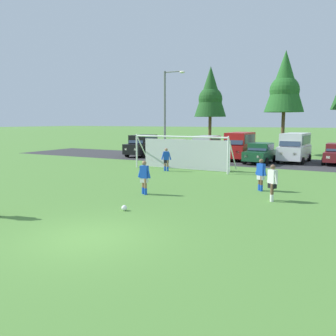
{
  "coord_description": "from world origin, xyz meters",
  "views": [
    {
      "loc": [
        6.9,
        -7.93,
        3.51
      ],
      "look_at": [
        -0.96,
        7.09,
        1.25
      ],
      "focal_mm": 37.21,
      "sensor_mm": 36.0,
      "label": 1
    }
  ],
  "objects_px": {
    "player_midfield_center": "(144,178)",
    "parked_car_slot_right": "(295,147)",
    "soccer_goal": "(184,152)",
    "player_defender_far": "(272,183)",
    "soccer_ball": "(124,208)",
    "parked_car_slot_center_right": "(260,153)",
    "parked_car_slot_far_left": "(143,145)",
    "parked_car_slot_center": "(240,145)",
    "player_striker_near": "(166,160)",
    "street_lamp": "(167,116)",
    "player_winger_left": "(261,175)",
    "parked_car_slot_left": "(175,148)",
    "parked_car_slot_center_left": "(206,147)"
  },
  "relations": [
    {
      "from": "player_midfield_center",
      "to": "parked_car_slot_right",
      "type": "xyz_separation_m",
      "value": [
        4.51,
        17.65,
        0.52
      ]
    },
    {
      "from": "soccer_goal",
      "to": "parked_car_slot_right",
      "type": "height_order",
      "value": "soccer_goal"
    },
    {
      "from": "player_defender_far",
      "to": "soccer_ball",
      "type": "bearing_deg",
      "value": -137.36
    },
    {
      "from": "soccer_goal",
      "to": "parked_car_slot_center_right",
      "type": "distance_m",
      "value": 7.67
    },
    {
      "from": "parked_car_slot_far_left",
      "to": "soccer_goal",
      "type": "bearing_deg",
      "value": -41.48
    },
    {
      "from": "parked_car_slot_center",
      "to": "parked_car_slot_center_right",
      "type": "distance_m",
      "value": 2.94
    },
    {
      "from": "player_striker_near",
      "to": "street_lamp",
      "type": "xyz_separation_m",
      "value": [
        -2.22,
        4.26,
        3.14
      ]
    },
    {
      "from": "player_midfield_center",
      "to": "parked_car_slot_right",
      "type": "bearing_deg",
      "value": 75.67
    },
    {
      "from": "parked_car_slot_right",
      "to": "player_winger_left",
      "type": "bearing_deg",
      "value": -88.8
    },
    {
      "from": "player_midfield_center",
      "to": "soccer_goal",
      "type": "bearing_deg",
      "value": 103.08
    },
    {
      "from": "soccer_goal",
      "to": "player_midfield_center",
      "type": "xyz_separation_m",
      "value": [
        2.1,
        -9.03,
        -0.47
      ]
    },
    {
      "from": "parked_car_slot_center_right",
      "to": "player_striker_near",
      "type": "bearing_deg",
      "value": -121.76
    },
    {
      "from": "player_striker_near",
      "to": "player_winger_left",
      "type": "height_order",
      "value": "same"
    },
    {
      "from": "player_defender_far",
      "to": "parked_car_slot_left",
      "type": "xyz_separation_m",
      "value": [
        -12.81,
        16.03,
        0.05
      ]
    },
    {
      "from": "parked_car_slot_left",
      "to": "player_defender_far",
      "type": "bearing_deg",
      "value": -51.37
    },
    {
      "from": "parked_car_slot_left",
      "to": "parked_car_slot_center_right",
      "type": "xyz_separation_m",
      "value": [
        9.06,
        -1.94,
        0.0
      ]
    },
    {
      "from": "parked_car_slot_far_left",
      "to": "parked_car_slot_right",
      "type": "xyz_separation_m",
      "value": [
        14.53,
        1.61,
        0.23
      ]
    },
    {
      "from": "soccer_ball",
      "to": "parked_car_slot_far_left",
      "type": "distance_m",
      "value": 22.05
    },
    {
      "from": "soccer_ball",
      "to": "parked_car_slot_center_right",
      "type": "relative_size",
      "value": 0.05
    },
    {
      "from": "player_midfield_center",
      "to": "parked_car_slot_center",
      "type": "xyz_separation_m",
      "value": [
        -0.27,
        17.24,
        0.52
      ]
    },
    {
      "from": "soccer_ball",
      "to": "player_winger_left",
      "type": "relative_size",
      "value": 0.13
    },
    {
      "from": "parked_car_slot_center_left",
      "to": "street_lamp",
      "type": "xyz_separation_m",
      "value": [
        -1.52,
        -5.3,
        2.85
      ]
    },
    {
      "from": "soccer_goal",
      "to": "parked_car_slot_center",
      "type": "relative_size",
      "value": 1.55
    },
    {
      "from": "parked_car_slot_far_left",
      "to": "parked_car_slot_center_right",
      "type": "xyz_separation_m",
      "value": [
        12.06,
        -0.56,
        -0.24
      ]
    },
    {
      "from": "player_midfield_center",
      "to": "parked_car_slot_center_left",
      "type": "relative_size",
      "value": 0.35
    },
    {
      "from": "parked_car_slot_center_left",
      "to": "parked_car_slot_center",
      "type": "height_order",
      "value": "parked_car_slot_center"
    },
    {
      "from": "parked_car_slot_center_left",
      "to": "soccer_goal",
      "type": "bearing_deg",
      "value": -80.05
    },
    {
      "from": "player_striker_near",
      "to": "parked_car_slot_right",
      "type": "bearing_deg",
      "value": 53.84
    },
    {
      "from": "player_defender_far",
      "to": "parked_car_slot_right",
      "type": "relative_size",
      "value": 0.33
    },
    {
      "from": "parked_car_slot_far_left",
      "to": "parked_car_slot_left",
      "type": "xyz_separation_m",
      "value": [
        3.0,
        1.38,
        -0.24
      ]
    },
    {
      "from": "parked_car_slot_center_right",
      "to": "parked_car_slot_right",
      "type": "distance_m",
      "value": 3.32
    },
    {
      "from": "player_striker_near",
      "to": "parked_car_slot_right",
      "type": "relative_size",
      "value": 0.33
    },
    {
      "from": "player_winger_left",
      "to": "parked_car_slot_left",
      "type": "height_order",
      "value": "parked_car_slot_left"
    },
    {
      "from": "player_midfield_center",
      "to": "parked_car_slot_center_left",
      "type": "xyz_separation_m",
      "value": [
        -3.53,
        17.17,
        0.29
      ]
    },
    {
      "from": "soccer_goal",
      "to": "parked_car_slot_center",
      "type": "xyz_separation_m",
      "value": [
        1.83,
        8.21,
        0.05
      ]
    },
    {
      "from": "player_striker_near",
      "to": "street_lamp",
      "type": "bearing_deg",
      "value": 117.56
    },
    {
      "from": "player_striker_near",
      "to": "parked_car_slot_center_right",
      "type": "height_order",
      "value": "parked_car_slot_center_right"
    },
    {
      "from": "soccer_ball",
      "to": "player_striker_near",
      "type": "xyz_separation_m",
      "value": [
        -3.77,
        10.68,
        0.71
      ]
    },
    {
      "from": "parked_car_slot_far_left",
      "to": "parked_car_slot_center",
      "type": "bearing_deg",
      "value": 7.04
    },
    {
      "from": "parked_car_slot_far_left",
      "to": "parked_car_slot_left",
      "type": "bearing_deg",
      "value": 24.77
    },
    {
      "from": "player_winger_left",
      "to": "parked_car_slot_right",
      "type": "distance_m",
      "value": 14.18
    },
    {
      "from": "player_midfield_center",
      "to": "parked_car_slot_center_right",
      "type": "relative_size",
      "value": 0.38
    },
    {
      "from": "parked_car_slot_right",
      "to": "soccer_ball",
      "type": "bearing_deg",
      "value": -99.77
    },
    {
      "from": "soccer_goal",
      "to": "parked_car_slot_center_right",
      "type": "xyz_separation_m",
      "value": [
        4.14,
        6.45,
        -0.42
      ]
    },
    {
      "from": "player_defender_far",
      "to": "street_lamp",
      "type": "height_order",
      "value": "street_lamp"
    },
    {
      "from": "parked_car_slot_far_left",
      "to": "parked_car_slot_center",
      "type": "height_order",
      "value": "parked_car_slot_center"
    },
    {
      "from": "soccer_goal",
      "to": "street_lamp",
      "type": "bearing_deg",
      "value": 136.1
    },
    {
      "from": "soccer_goal",
      "to": "parked_car_slot_center_right",
      "type": "bearing_deg",
      "value": 57.31
    },
    {
      "from": "parked_car_slot_center_right",
      "to": "parked_car_slot_right",
      "type": "relative_size",
      "value": 0.87
    },
    {
      "from": "player_striker_near",
      "to": "parked_car_slot_left",
      "type": "relative_size",
      "value": 0.38
    }
  ]
}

